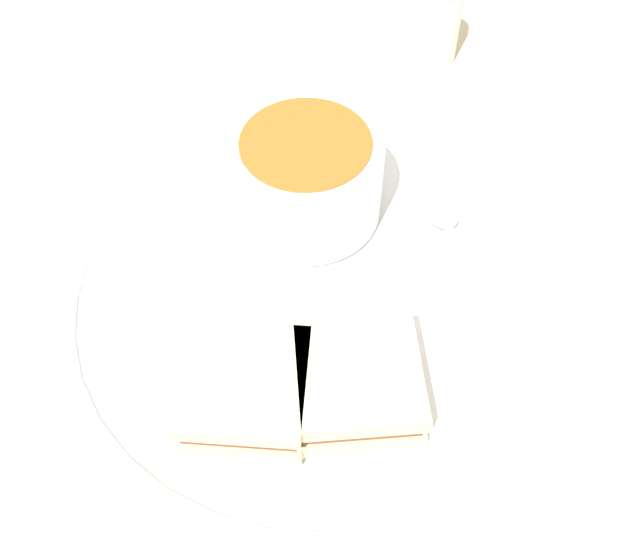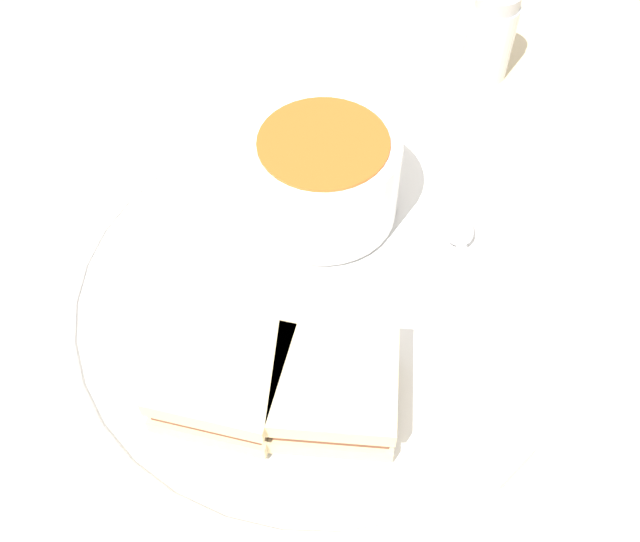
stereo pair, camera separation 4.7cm
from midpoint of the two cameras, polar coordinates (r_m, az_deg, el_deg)
name	(u,v)px [view 2 (the right image)]	position (r m, az deg, el deg)	size (l,w,h in m)	color
ground_plane	(320,305)	(0.51, 2.69, -2.76)	(2.40, 2.40, 0.00)	beige
plate	(320,296)	(0.50, 2.73, -2.08)	(0.33, 0.33, 0.02)	white
soup_bowl	(323,176)	(0.51, 2.93, 7.06)	(0.10, 0.10, 0.06)	white
spoon	(459,236)	(0.52, 13.13, 2.41)	(0.11, 0.07, 0.01)	silver
sandwich_half_near	(223,378)	(0.43, -4.28, -8.33)	(0.08, 0.08, 0.03)	beige
sandwich_half_far	(335,388)	(0.43, 4.32, -9.07)	(0.09, 0.08, 0.03)	beige
salt_shaker	(491,35)	(0.67, 14.95, 16.88)	(0.04, 0.04, 0.08)	silver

